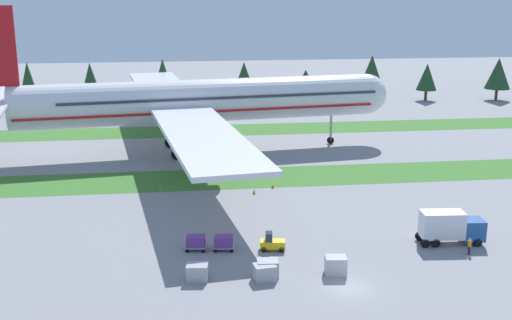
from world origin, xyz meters
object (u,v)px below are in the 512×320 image
object	(u,v)px
catering_truck	(450,226)
taxiway_marker_2	(254,192)
uld_container_0	(197,272)
uld_container_3	(336,266)
baggage_tug	(272,243)
uld_container_1	(265,272)
taxiway_marker_0	(160,188)
cargo_dolly_lead	(224,242)
ground_crew_marshaller	(469,246)
uld_container_2	(268,268)
airliner	(185,101)
taxiway_marker_1	(273,186)
cargo_dolly_second	(196,242)

from	to	relation	value
catering_truck	taxiway_marker_2	distance (m)	27.35
uld_container_0	uld_container_3	distance (m)	13.13
baggage_tug	uld_container_1	distance (m)	7.23
baggage_tug	taxiway_marker_0	xyz separation A→B (m)	(-11.89, 22.82, -0.54)
cargo_dolly_lead	ground_crew_marshaller	distance (m)	25.27
ground_crew_marshaller	uld_container_1	bearing A→B (deg)	113.27
baggage_tug	uld_container_2	bearing A→B (deg)	-4.72
uld_container_0	taxiway_marker_0	xyz separation A→B (m)	(-3.89, 29.04, -0.49)
cargo_dolly_lead	taxiway_marker_2	size ratio (longest dim) A/B	3.62
uld_container_0	taxiway_marker_0	world-z (taller)	uld_container_0
catering_truck	uld_container_3	bearing A→B (deg)	-62.05
airliner	ground_crew_marshaller	xyz separation A→B (m)	(27.65, -47.37, -7.71)
cargo_dolly_lead	taxiway_marker_2	xyz separation A→B (m)	(5.58, 18.81, -0.59)
uld_container_1	taxiway_marker_0	distance (m)	31.51
catering_truck	uld_container_1	size ratio (longest dim) A/B	3.56
ground_crew_marshaller	uld_container_3	bearing A→B (deg)	115.89
cargo_dolly_lead	taxiway_marker_2	bearing A→B (deg)	171.13
baggage_tug	taxiway_marker_0	world-z (taller)	baggage_tug
uld_container_2	catering_truck	bearing A→B (deg)	15.30
airliner	ground_crew_marshaller	distance (m)	55.39
uld_container_0	taxiway_marker_2	distance (m)	27.10
taxiway_marker_1	uld_container_3	bearing A→B (deg)	-86.63
uld_container_0	baggage_tug	bearing A→B (deg)	37.86
airliner	baggage_tug	distance (m)	45.10
airliner	uld_container_2	xyz separation A→B (m)	(6.37, -49.92, -7.87)
uld_container_2	uld_container_0	bearing A→B (deg)	-179.70
catering_truck	uld_container_1	bearing A→B (deg)	-68.34
ground_crew_marshaller	taxiway_marker_0	world-z (taller)	ground_crew_marshaller
taxiway_marker_1	airliner	bearing A→B (deg)	116.92
ground_crew_marshaller	uld_container_3	xyz separation A→B (m)	(-14.80, -3.00, -0.06)
cargo_dolly_lead	taxiway_marker_2	world-z (taller)	cargo_dolly_lead
uld_container_1	taxiway_marker_1	world-z (taller)	uld_container_1
catering_truck	taxiway_marker_0	distance (m)	38.89
cargo_dolly_lead	catering_truck	xyz separation A→B (m)	(24.10, -1.25, 1.03)
ground_crew_marshaller	taxiway_marker_1	world-z (taller)	ground_crew_marshaller
cargo_dolly_second	taxiway_marker_2	size ratio (longest dim) A/B	3.62
catering_truck	ground_crew_marshaller	world-z (taller)	catering_truck
uld_container_3	catering_truck	bearing A→B (deg)	23.40
uld_container_1	taxiway_marker_0	size ratio (longest dim) A/B	3.62
catering_truck	taxiway_marker_1	distance (m)	27.31
cargo_dolly_second	taxiway_marker_1	bearing A→B (deg)	158.97
cargo_dolly_second	uld_container_0	size ratio (longest dim) A/B	1.19
uld_container_3	cargo_dolly_lead	bearing A→B (deg)	144.13
catering_truck	uld_container_0	xyz separation A→B (m)	(-27.12, -5.64, -1.18)
cargo_dolly_second	ground_crew_marshaller	distance (m)	28.17
airliner	ground_crew_marshaller	world-z (taller)	airliner
catering_truck	taxiway_marker_2	bearing A→B (deg)	-132.72
catering_truck	uld_container_2	xyz separation A→B (m)	(-20.48, -5.60, -1.17)
baggage_tug	uld_container_2	distance (m)	6.33
baggage_tug	uld_container_0	size ratio (longest dim) A/B	1.37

